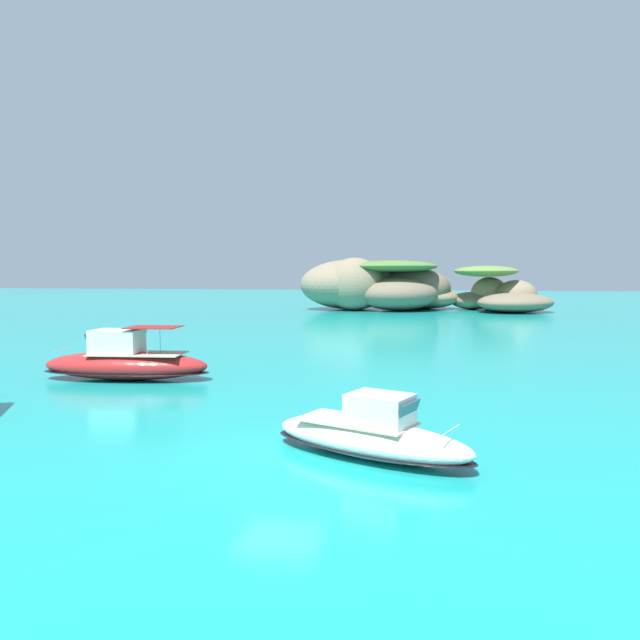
{
  "coord_description": "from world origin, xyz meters",
  "views": [
    {
      "loc": [
        4.57,
        -16.35,
        5.5
      ],
      "look_at": [
        -2.09,
        16.45,
        2.91
      ],
      "focal_mm": 32.45,
      "sensor_mm": 36.0,
      "label": 1
    }
  ],
  "objects_px": {
    "islet_small": "(501,296)",
    "islet_large": "(380,287)",
    "motorboat_red": "(125,363)",
    "motorboat_white": "(371,436)"
  },
  "relations": [
    {
      "from": "motorboat_white",
      "to": "islet_large",
      "type": "bearing_deg",
      "value": 95.42
    },
    {
      "from": "islet_small",
      "to": "islet_large",
      "type": "bearing_deg",
      "value": -175.93
    },
    {
      "from": "islet_large",
      "to": "motorboat_white",
      "type": "xyz_separation_m",
      "value": [
        7.2,
        -75.95,
        -3.03
      ]
    },
    {
      "from": "motorboat_white",
      "to": "motorboat_red",
      "type": "bearing_deg",
      "value": 143.62
    },
    {
      "from": "islet_small",
      "to": "motorboat_white",
      "type": "height_order",
      "value": "islet_small"
    },
    {
      "from": "motorboat_red",
      "to": "motorboat_white",
      "type": "bearing_deg",
      "value": -36.38
    },
    {
      "from": "motorboat_red",
      "to": "islet_large",
      "type": "bearing_deg",
      "value": 83.88
    },
    {
      "from": "motorboat_white",
      "to": "motorboat_red",
      "type": "distance_m",
      "value": 17.67
    },
    {
      "from": "islet_large",
      "to": "motorboat_white",
      "type": "bearing_deg",
      "value": -84.58
    },
    {
      "from": "islet_large",
      "to": "islet_small",
      "type": "xyz_separation_m",
      "value": [
        18.95,
        1.35,
        -1.44
      ]
    }
  ]
}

